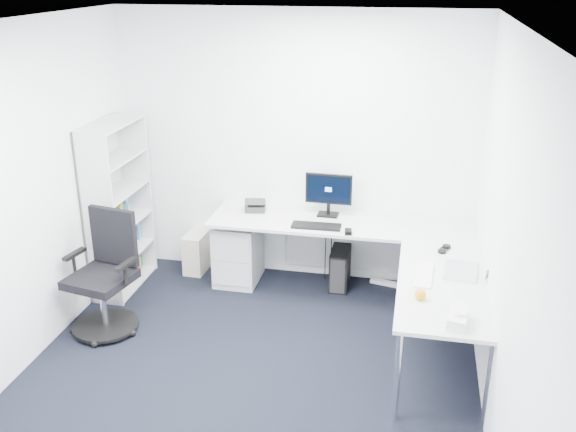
% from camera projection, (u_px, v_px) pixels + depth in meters
% --- Properties ---
extents(ground, '(4.20, 4.20, 0.00)m').
position_uv_depth(ground, '(242.00, 390.00, 4.95)').
color(ground, black).
extents(ceiling, '(4.20, 4.20, 0.00)m').
position_uv_depth(ceiling, '(230.00, 27.00, 3.96)').
color(ceiling, white).
extents(wall_back, '(3.60, 0.02, 2.70)m').
position_uv_depth(wall_back, '(295.00, 149.00, 6.37)').
color(wall_back, white).
rests_on(wall_back, ground).
extents(wall_front, '(3.60, 0.02, 2.70)m').
position_uv_depth(wall_front, '(91.00, 428.00, 2.54)').
color(wall_front, white).
rests_on(wall_front, ground).
extents(wall_left, '(0.02, 4.20, 2.70)m').
position_uv_depth(wall_left, '(5.00, 210.00, 4.79)').
color(wall_left, white).
rests_on(wall_left, ground).
extents(wall_right, '(0.02, 4.20, 2.70)m').
position_uv_depth(wall_right, '(506.00, 250.00, 4.11)').
color(wall_right, white).
rests_on(wall_right, ground).
extents(l_desk, '(2.58, 1.45, 0.75)m').
position_uv_depth(l_desk, '(337.00, 273.00, 5.98)').
color(l_desk, '#BCBEBE').
rests_on(l_desk, ground).
extents(drawer_pedestal, '(0.42, 0.52, 0.64)m').
position_uv_depth(drawer_pedestal, '(238.00, 251.00, 6.56)').
color(drawer_pedestal, '#BCBEBE').
rests_on(drawer_pedestal, ground).
extents(bookshelf, '(0.33, 0.85, 1.69)m').
position_uv_depth(bookshelf, '(119.00, 207.00, 6.26)').
color(bookshelf, silver).
rests_on(bookshelf, ground).
extents(task_chair, '(0.71, 0.71, 1.08)m').
position_uv_depth(task_chair, '(100.00, 276.00, 5.56)').
color(task_chair, black).
rests_on(task_chair, ground).
extents(black_pc_tower, '(0.18, 0.41, 0.40)m').
position_uv_depth(black_pc_tower, '(340.00, 268.00, 6.48)').
color(black_pc_tower, black).
rests_on(black_pc_tower, ground).
extents(beige_pc_tower, '(0.22, 0.45, 0.42)m').
position_uv_depth(beige_pc_tower, '(198.00, 250.00, 6.85)').
color(beige_pc_tower, '#BDB7A1').
rests_on(beige_pc_tower, ground).
extents(power_strip, '(0.36, 0.14, 0.04)m').
position_uv_depth(power_strip, '(387.00, 283.00, 6.55)').
color(power_strip, white).
rests_on(power_strip, ground).
extents(monitor, '(0.46, 0.16, 0.44)m').
position_uv_depth(monitor, '(328.00, 194.00, 6.23)').
color(monitor, black).
rests_on(monitor, l_desk).
extents(black_keyboard, '(0.47, 0.17, 0.02)m').
position_uv_depth(black_keyboard, '(316.00, 226.00, 6.03)').
color(black_keyboard, black).
rests_on(black_keyboard, l_desk).
extents(mouse, '(0.08, 0.11, 0.03)m').
position_uv_depth(mouse, '(348.00, 232.00, 5.88)').
color(mouse, black).
rests_on(mouse, l_desk).
extents(desk_phone, '(0.23, 0.23, 0.14)m').
position_uv_depth(desk_phone, '(255.00, 204.00, 6.42)').
color(desk_phone, '#272729').
rests_on(desk_phone, l_desk).
extents(laptop, '(0.41, 0.40, 0.26)m').
position_uv_depth(laptop, '(462.00, 257.00, 5.11)').
color(laptop, silver).
rests_on(laptop, l_desk).
extents(white_keyboard, '(0.16, 0.47, 0.02)m').
position_uv_depth(white_keyboard, '(424.00, 275.00, 5.09)').
color(white_keyboard, white).
rests_on(white_keyboard, l_desk).
extents(headphones, '(0.16, 0.20, 0.04)m').
position_uv_depth(headphones, '(444.00, 248.00, 5.53)').
color(headphones, black).
rests_on(headphones, l_desk).
extents(orange_fruit, '(0.08, 0.08, 0.08)m').
position_uv_depth(orange_fruit, '(420.00, 294.00, 4.72)').
color(orange_fruit, orange).
rests_on(orange_fruit, l_desk).
extents(tissue_box, '(0.17, 0.26, 0.08)m').
position_uv_depth(tissue_box, '(458.00, 319.00, 4.39)').
color(tissue_box, white).
rests_on(tissue_box, l_desk).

